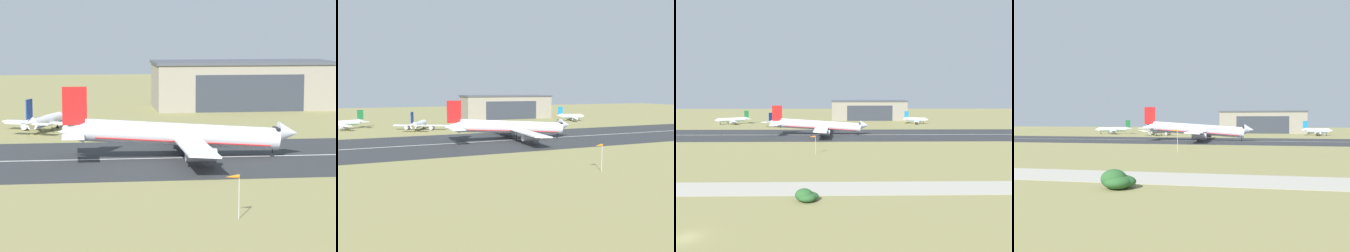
# 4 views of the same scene
# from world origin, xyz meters

# --- Properties ---
(ground_plane) EXTENTS (687.85, 687.85, 0.00)m
(ground_plane) POSITION_xyz_m (0.00, 61.80, 0.00)
(ground_plane) COLOR olive
(runway_strip) EXTENTS (447.85, 49.02, 0.06)m
(runway_strip) POSITION_xyz_m (0.00, 123.60, 0.03)
(runway_strip) COLOR #2B2D30
(runway_strip) RESTS_ON ground_plane
(runway_centreline) EXTENTS (403.07, 0.70, 0.01)m
(runway_centreline) POSITION_xyz_m (0.00, 123.60, 0.07)
(runway_centreline) COLOR silver
(runway_centreline) RESTS_ON runway_strip
(hangar_building) EXTENTS (61.02, 24.87, 16.10)m
(hangar_building) POSITION_xyz_m (48.46, 221.20, 8.07)
(hangar_building) COLOR gray
(hangar_building) RESTS_ON ground_plane
(airplane_landing) EXTENTS (52.14, 49.03, 15.65)m
(airplane_landing) POSITION_xyz_m (13.85, 123.14, 5.03)
(airplane_landing) COLOR silver
(airplane_landing) RESTS_ON ground_plane
(airplane_parked_west) EXTENTS (18.68, 22.05, 8.97)m
(airplane_parked_west) POSITION_xyz_m (79.79, 186.05, 2.90)
(airplane_parked_west) COLOR white
(airplane_parked_west) RESTS_ON ground_plane
(airplane_parked_centre) EXTENTS (23.99, 23.71, 9.53)m
(airplane_parked_centre) POSITION_xyz_m (-16.41, 169.75, 2.75)
(airplane_parked_centre) COLOR white
(airplane_parked_centre) RESTS_ON ground_plane
(airplane_parked_east) EXTENTS (24.40, 21.66, 9.37)m
(airplane_parked_east) POSITION_xyz_m (-52.21, 185.06, 2.95)
(airplane_parked_east) COLOR white
(airplane_parked_east) RESTS_ON ground_plane
(windsock_pole) EXTENTS (2.29, 0.93, 6.74)m
(windsock_pole) POSITION_xyz_m (14.16, 69.30, 5.97)
(windsock_pole) COLOR #B7B7BC
(windsock_pole) RESTS_ON ground_plane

